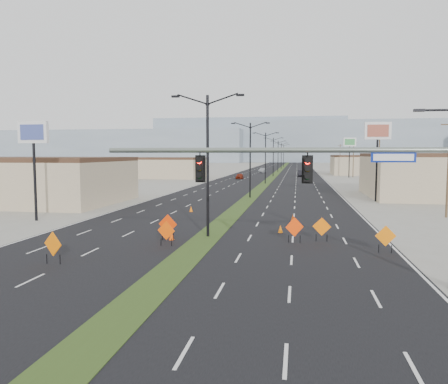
% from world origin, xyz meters
% --- Properties ---
extents(ground, '(600.00, 600.00, 0.00)m').
position_xyz_m(ground, '(0.00, 0.00, 0.00)').
color(ground, gray).
rests_on(ground, ground).
extents(road_surface, '(25.00, 400.00, 0.02)m').
position_xyz_m(road_surface, '(0.00, 100.00, 0.00)').
color(road_surface, black).
rests_on(road_surface, ground).
extents(median_strip, '(2.00, 400.00, 0.04)m').
position_xyz_m(median_strip, '(0.00, 100.00, 0.00)').
color(median_strip, '#314619').
rests_on(median_strip, ground).
extents(building_sw_far, '(30.00, 14.00, 4.50)m').
position_xyz_m(building_sw_far, '(-32.00, 85.00, 2.25)').
color(building_sw_far, tan).
rests_on(building_sw_far, ground).
extents(building_se_far, '(44.00, 16.00, 5.00)m').
position_xyz_m(building_se_far, '(38.00, 110.00, 2.50)').
color(building_se_far, tan).
rests_on(building_se_far, ground).
extents(mesa_west, '(180.00, 50.00, 22.00)m').
position_xyz_m(mesa_west, '(-120.00, 280.00, 11.00)').
color(mesa_west, gray).
rests_on(mesa_west, ground).
extents(mesa_center, '(220.00, 50.00, 28.00)m').
position_xyz_m(mesa_center, '(40.00, 300.00, 14.00)').
color(mesa_center, gray).
rests_on(mesa_center, ground).
extents(mesa_backdrop, '(140.00, 50.00, 32.00)m').
position_xyz_m(mesa_backdrop, '(-30.00, 320.00, 16.00)').
color(mesa_backdrop, gray).
rests_on(mesa_backdrop, ground).
extents(signal_mast, '(16.30, 0.60, 8.00)m').
position_xyz_m(signal_mast, '(8.56, 2.00, 4.79)').
color(signal_mast, slate).
rests_on(signal_mast, ground).
extents(streetlight_0, '(5.15, 0.24, 10.02)m').
position_xyz_m(streetlight_0, '(0.00, 12.00, 5.42)').
color(streetlight_0, black).
rests_on(streetlight_0, ground).
extents(streetlight_1, '(5.15, 0.24, 10.02)m').
position_xyz_m(streetlight_1, '(0.00, 40.00, 5.42)').
color(streetlight_1, black).
rests_on(streetlight_1, ground).
extents(streetlight_2, '(5.15, 0.24, 10.02)m').
position_xyz_m(streetlight_2, '(0.00, 68.00, 5.42)').
color(streetlight_2, black).
rests_on(streetlight_2, ground).
extents(streetlight_3, '(5.15, 0.24, 10.02)m').
position_xyz_m(streetlight_3, '(0.00, 96.00, 5.42)').
color(streetlight_3, black).
rests_on(streetlight_3, ground).
extents(streetlight_4, '(5.15, 0.24, 10.02)m').
position_xyz_m(streetlight_4, '(0.00, 124.00, 5.42)').
color(streetlight_4, black).
rests_on(streetlight_4, ground).
extents(streetlight_5, '(5.15, 0.24, 10.02)m').
position_xyz_m(streetlight_5, '(0.00, 152.00, 5.42)').
color(streetlight_5, black).
rests_on(streetlight_5, ground).
extents(streetlight_6, '(5.15, 0.24, 10.02)m').
position_xyz_m(streetlight_6, '(0.00, 180.00, 5.42)').
color(streetlight_6, black).
rests_on(streetlight_6, ground).
extents(utility_pole_0, '(1.60, 0.20, 9.00)m').
position_xyz_m(utility_pole_0, '(20.00, 25.00, 4.67)').
color(utility_pole_0, '#4C3823').
rests_on(utility_pole_0, ground).
extents(utility_pole_1, '(1.60, 0.20, 9.00)m').
position_xyz_m(utility_pole_1, '(20.00, 60.00, 4.67)').
color(utility_pole_1, '#4C3823').
rests_on(utility_pole_1, ground).
extents(utility_pole_2, '(1.60, 0.20, 9.00)m').
position_xyz_m(utility_pole_2, '(20.00, 95.00, 4.67)').
color(utility_pole_2, '#4C3823').
rests_on(utility_pole_2, ground).
extents(utility_pole_3, '(1.60, 0.20, 9.00)m').
position_xyz_m(utility_pole_3, '(20.00, 130.00, 4.67)').
color(utility_pole_3, '#4C3823').
rests_on(utility_pole_3, ground).
extents(car_left, '(1.59, 3.85, 1.30)m').
position_xyz_m(car_left, '(-7.11, 83.23, 0.65)').
color(car_left, maroon).
rests_on(car_left, ground).
extents(car_mid, '(1.85, 5.04, 1.65)m').
position_xyz_m(car_mid, '(7.27, 96.40, 0.82)').
color(car_mid, black).
rests_on(car_mid, ground).
extents(car_far, '(2.38, 5.03, 1.42)m').
position_xyz_m(car_far, '(-4.63, 118.21, 0.71)').
color(car_far, '#ABAEB5').
rests_on(car_far, ground).
extents(construction_sign_0, '(1.27, 0.50, 1.78)m').
position_xyz_m(construction_sign_0, '(-6.62, 3.00, 1.05)').
color(construction_sign_0, '#E16504').
rests_on(construction_sign_0, ground).
extents(construction_sign_1, '(1.35, 0.22, 1.81)m').
position_xyz_m(construction_sign_1, '(-2.44, 10.27, 1.07)').
color(construction_sign_1, red).
rests_on(construction_sign_1, ground).
extents(construction_sign_2, '(1.21, 0.27, 1.63)m').
position_xyz_m(construction_sign_2, '(-2.00, 8.46, 0.96)').
color(construction_sign_2, '#F14C05').
rests_on(construction_sign_2, ground).
extents(construction_sign_3, '(1.20, 0.57, 1.73)m').
position_xyz_m(construction_sign_3, '(6.12, 10.82, 1.02)').
color(construction_sign_3, '#FF3D05').
rests_on(construction_sign_3, ground).
extents(construction_sign_4, '(1.23, 0.19, 1.65)m').
position_xyz_m(construction_sign_4, '(7.93, 11.61, 0.97)').
color(construction_sign_4, '#FF6B05').
rests_on(construction_sign_4, ground).
extents(construction_sign_5, '(1.25, 0.18, 1.67)m').
position_xyz_m(construction_sign_5, '(11.50, 8.72, 0.98)').
color(construction_sign_5, '#DA6604').
rests_on(construction_sign_5, ground).
extents(cone_0, '(0.47, 0.47, 0.65)m').
position_xyz_m(cone_0, '(-2.22, 10.39, 0.32)').
color(cone_0, '#FF4B05').
rests_on(cone_0, ground).
extents(cone_1, '(0.48, 0.48, 0.60)m').
position_xyz_m(cone_1, '(5.06, 14.42, 0.30)').
color(cone_1, orange).
rests_on(cone_1, ground).
extents(cone_2, '(0.52, 0.52, 0.67)m').
position_xyz_m(cone_2, '(5.93, 19.87, 0.34)').
color(cone_2, '#EB4504').
rests_on(cone_2, ground).
extents(cone_3, '(0.37, 0.37, 0.60)m').
position_xyz_m(cone_3, '(-4.42, 24.86, 0.30)').
color(cone_3, '#F66605').
rests_on(cone_3, ground).
extents(pole_sign_west, '(2.87, 0.53, 8.75)m').
position_xyz_m(pole_sign_west, '(-16.59, 16.90, 7.09)').
color(pole_sign_west, black).
rests_on(pole_sign_west, ground).
extents(pole_sign_east_near, '(3.21, 0.58, 9.80)m').
position_xyz_m(pole_sign_east_near, '(15.93, 38.23, 8.02)').
color(pole_sign_east_near, black).
rests_on(pole_sign_east_near, ground).
extents(pole_sign_east_far, '(3.20, 1.10, 9.85)m').
position_xyz_m(pole_sign_east_far, '(18.88, 93.73, 8.06)').
color(pole_sign_east_far, black).
rests_on(pole_sign_east_far, ground).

